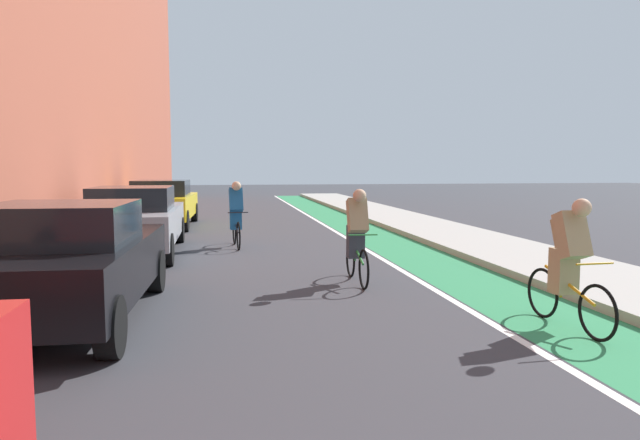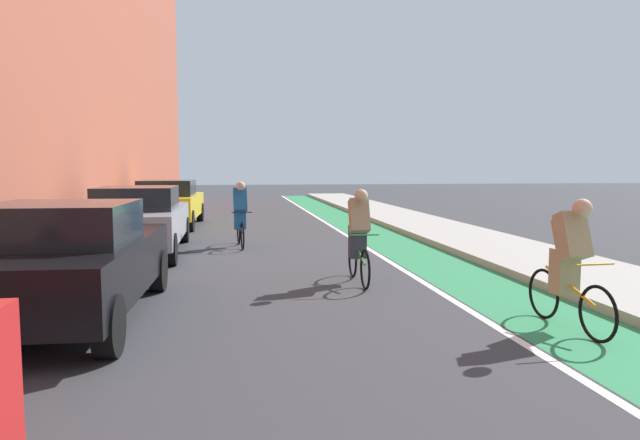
# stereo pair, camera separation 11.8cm
# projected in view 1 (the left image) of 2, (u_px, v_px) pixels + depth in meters

# --- Properties ---
(ground_plane) EXTENTS (93.60, 93.60, 0.00)m
(ground_plane) POSITION_uv_depth(u_px,v_px,m) (263.00, 242.00, 15.09)
(ground_plane) COLOR #38383D
(bike_lane_paint) EXTENTS (1.60, 42.54, 0.00)m
(bike_lane_paint) POSITION_uv_depth(u_px,v_px,m) (364.00, 231.00, 17.58)
(bike_lane_paint) COLOR #2D8451
(bike_lane_paint) RESTS_ON ground
(lane_divider_stripe) EXTENTS (0.12, 42.54, 0.00)m
(lane_divider_stripe) POSITION_uv_depth(u_px,v_px,m) (335.00, 231.00, 17.43)
(lane_divider_stripe) COLOR white
(lane_divider_stripe) RESTS_ON ground
(sidewalk_right) EXTENTS (2.52, 42.54, 0.14)m
(sidewalk_right) POSITION_uv_depth(u_px,v_px,m) (428.00, 228.00, 17.91)
(sidewalk_right) COLOR #A8A59E
(sidewalk_right) RESTS_ON ground
(parked_sedan_black) EXTENTS (2.08, 4.35, 1.53)m
(parked_sedan_black) POSITION_uv_depth(u_px,v_px,m) (65.00, 261.00, 7.27)
(parked_sedan_black) COLOR black
(parked_sedan_black) RESTS_ON ground
(parked_sedan_silver) EXTENTS (1.97, 4.73, 1.53)m
(parked_sedan_silver) POSITION_uv_depth(u_px,v_px,m) (135.00, 219.00, 12.89)
(parked_sedan_silver) COLOR #9EA0A8
(parked_sedan_silver) RESTS_ON ground
(parked_sedan_yellow_cab) EXTENTS (2.08, 4.52, 1.53)m
(parked_sedan_yellow_cab) POSITION_uv_depth(u_px,v_px,m) (163.00, 203.00, 18.76)
(parked_sedan_yellow_cab) COLOR yellow
(parked_sedan_yellow_cab) RESTS_ON ground
(cyclist_mid) EXTENTS (0.48, 1.71, 1.61)m
(cyclist_mid) POSITION_uv_depth(u_px,v_px,m) (569.00, 260.00, 6.97)
(cyclist_mid) COLOR black
(cyclist_mid) RESTS_ON ground
(cyclist_trailing) EXTENTS (0.48, 1.71, 1.61)m
(cyclist_trailing) POSITION_uv_depth(u_px,v_px,m) (357.00, 234.00, 9.69)
(cyclist_trailing) COLOR black
(cyclist_trailing) RESTS_ON ground
(cyclist_far) EXTENTS (0.48, 1.73, 1.62)m
(cyclist_far) POSITION_uv_depth(u_px,v_px,m) (236.00, 213.00, 14.00)
(cyclist_far) COLOR black
(cyclist_far) RESTS_ON ground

